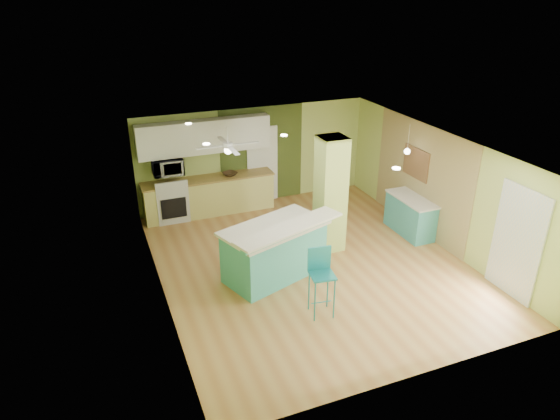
% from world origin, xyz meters
% --- Properties ---
extents(floor, '(6.00, 7.00, 0.01)m').
position_xyz_m(floor, '(0.00, 0.00, -0.01)').
color(floor, '#A16A38').
rests_on(floor, ground).
extents(ceiling, '(6.00, 7.00, 0.01)m').
position_xyz_m(ceiling, '(0.00, 0.00, 2.50)').
color(ceiling, white).
rests_on(ceiling, wall_back).
extents(wall_back, '(6.00, 0.01, 2.50)m').
position_xyz_m(wall_back, '(0.00, 3.50, 1.25)').
color(wall_back, '#B7CC6D').
rests_on(wall_back, floor).
extents(wall_front, '(6.00, 0.01, 2.50)m').
position_xyz_m(wall_front, '(0.00, -3.50, 1.25)').
color(wall_front, '#B7CC6D').
rests_on(wall_front, floor).
extents(wall_left, '(0.01, 7.00, 2.50)m').
position_xyz_m(wall_left, '(-3.00, 0.00, 1.25)').
color(wall_left, '#B7CC6D').
rests_on(wall_left, floor).
extents(wall_right, '(0.01, 7.00, 2.50)m').
position_xyz_m(wall_right, '(3.00, 0.00, 1.25)').
color(wall_right, '#B7CC6D').
rests_on(wall_right, floor).
extents(wood_panel, '(0.02, 3.40, 2.50)m').
position_xyz_m(wood_panel, '(2.99, 0.60, 1.25)').
color(wood_panel, '#927E53').
rests_on(wood_panel, floor).
extents(olive_accent, '(2.20, 0.02, 2.50)m').
position_xyz_m(olive_accent, '(0.20, 3.49, 1.25)').
color(olive_accent, '#435221').
rests_on(olive_accent, floor).
extents(interior_door, '(0.82, 0.05, 2.00)m').
position_xyz_m(interior_door, '(0.20, 3.46, 1.00)').
color(interior_door, white).
rests_on(interior_door, floor).
extents(french_door, '(0.04, 1.08, 2.10)m').
position_xyz_m(french_door, '(2.97, -2.30, 1.05)').
color(french_door, silver).
rests_on(french_door, floor).
extents(column, '(0.55, 0.55, 2.50)m').
position_xyz_m(column, '(0.65, 0.50, 1.25)').
color(column, '#A8BD57').
rests_on(column, floor).
extents(kitchen_run, '(3.25, 0.63, 0.94)m').
position_xyz_m(kitchen_run, '(-1.30, 3.20, 0.47)').
color(kitchen_run, '#D4CD6F').
rests_on(kitchen_run, floor).
extents(stove, '(0.76, 0.66, 1.08)m').
position_xyz_m(stove, '(-2.25, 3.19, 0.46)').
color(stove, silver).
rests_on(stove, floor).
extents(upper_cabinets, '(3.20, 0.34, 0.80)m').
position_xyz_m(upper_cabinets, '(-1.30, 3.32, 1.95)').
color(upper_cabinets, white).
rests_on(upper_cabinets, wall_back).
extents(microwave, '(0.70, 0.48, 0.39)m').
position_xyz_m(microwave, '(-2.25, 3.20, 1.35)').
color(microwave, white).
rests_on(microwave, wall_back).
extents(ceiling_fan, '(1.41, 1.41, 0.61)m').
position_xyz_m(ceiling_fan, '(-1.10, 2.00, 2.08)').
color(ceiling_fan, white).
rests_on(ceiling_fan, ceiling).
extents(pendant_lamp, '(0.14, 0.14, 0.69)m').
position_xyz_m(pendant_lamp, '(2.65, 0.75, 1.88)').
color(pendant_lamp, white).
rests_on(pendant_lamp, ceiling).
extents(wall_decor, '(0.03, 0.90, 0.70)m').
position_xyz_m(wall_decor, '(2.96, 0.80, 1.55)').
color(wall_decor, brown).
rests_on(wall_decor, wood_panel).
extents(peninsula, '(2.45, 1.87, 1.23)m').
position_xyz_m(peninsula, '(-0.84, -0.14, 0.57)').
color(peninsula, teal).
rests_on(peninsula, floor).
extents(bar_stool, '(0.46, 0.46, 1.24)m').
position_xyz_m(bar_stool, '(-0.54, -1.53, 0.83)').
color(bar_stool, teal).
rests_on(bar_stool, floor).
extents(side_counter, '(0.57, 1.34, 0.87)m').
position_xyz_m(side_counter, '(2.70, 0.44, 0.43)').
color(side_counter, teal).
rests_on(side_counter, floor).
extents(fruit_bowl, '(0.45, 0.45, 0.09)m').
position_xyz_m(fruit_bowl, '(-0.76, 3.15, 0.98)').
color(fruit_bowl, '#3A2817').
rests_on(fruit_bowl, kitchen_run).
extents(canister, '(0.14, 0.14, 0.16)m').
position_xyz_m(canister, '(-0.33, -0.24, 1.15)').
color(canister, yellow).
rests_on(canister, peninsula).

